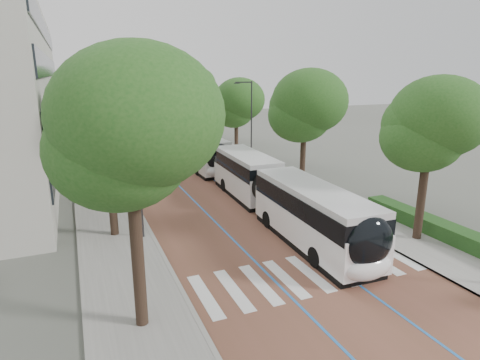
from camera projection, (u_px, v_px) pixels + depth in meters
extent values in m
plane|color=#51544C|center=(318.00, 285.00, 17.34)|extent=(160.00, 160.00, 0.00)
cube|color=brown|center=(148.00, 142.00, 52.93)|extent=(11.00, 140.00, 0.02)
cube|color=gray|center=(88.00, 146.00, 50.11)|extent=(4.00, 140.00, 0.12)
cube|color=gray|center=(202.00, 138.00, 55.73)|extent=(4.00, 140.00, 0.12)
cube|color=gray|center=(104.00, 145.00, 50.82)|extent=(0.20, 140.00, 0.14)
cube|color=gray|center=(189.00, 139.00, 55.02)|extent=(0.20, 140.00, 0.14)
cube|color=silver|center=(205.00, 296.00, 16.42)|extent=(0.55, 3.60, 0.01)
cube|color=silver|center=(233.00, 290.00, 16.89)|extent=(0.55, 3.60, 0.01)
cube|color=silver|center=(260.00, 284.00, 17.36)|extent=(0.55, 3.60, 0.01)
cube|color=silver|center=(285.00, 278.00, 17.83)|extent=(0.55, 3.60, 0.01)
cube|color=silver|center=(309.00, 273.00, 18.29)|extent=(0.55, 3.60, 0.01)
cube|color=silver|center=(332.00, 268.00, 18.76)|extent=(0.55, 3.60, 0.01)
cube|color=silver|center=(354.00, 263.00, 19.23)|extent=(0.55, 3.60, 0.01)
cube|color=silver|center=(375.00, 259.00, 19.70)|extent=(0.55, 3.60, 0.01)
cube|color=silver|center=(394.00, 254.00, 20.17)|extent=(0.55, 3.60, 0.01)
cube|color=#246AB8|center=(136.00, 143.00, 52.33)|extent=(0.12, 126.00, 0.01)
cube|color=#246AB8|center=(160.00, 141.00, 53.53)|extent=(0.12, 126.00, 0.01)
cube|color=black|center=(58.00, 137.00, 37.56)|extent=(0.12, 38.00, 1.60)
cube|color=black|center=(53.00, 103.00, 36.73)|extent=(0.12, 38.00, 1.60)
cube|color=black|center=(49.00, 67.00, 35.90)|extent=(0.12, 38.00, 1.60)
cube|color=black|center=(45.00, 31.00, 35.12)|extent=(0.12, 38.00, 1.60)
cube|color=#184116|center=(468.00, 240.00, 20.62)|extent=(1.20, 14.00, 0.80)
cylinder|color=#2E2E30|center=(251.00, 124.00, 38.40)|extent=(0.14, 0.14, 8.00)
cube|color=#2E2E30|center=(244.00, 82.00, 37.09)|extent=(1.70, 0.12, 0.12)
cube|color=#2E2E30|center=(237.00, 83.00, 36.85)|extent=(0.50, 0.20, 0.10)
cylinder|color=#2E2E30|center=(139.00, 166.00, 21.10)|extent=(0.14, 0.14, 8.00)
cylinder|color=black|center=(138.00, 264.00, 13.88)|extent=(0.44, 0.44, 4.94)
ellipsoid|color=#1E4E19|center=(129.00, 135.00, 12.72)|extent=(5.49, 5.49, 4.66)
cylinder|color=black|center=(112.00, 196.00, 21.92)|extent=(0.44, 0.44, 4.73)
ellipsoid|color=#1E4E19|center=(105.00, 117.00, 20.81)|extent=(5.38, 5.38, 4.57)
cylinder|color=black|center=(99.00, 164.00, 29.96)|extent=(0.44, 0.44, 4.51)
ellipsoid|color=#1E4E19|center=(94.00, 109.00, 28.90)|extent=(5.25, 5.25, 4.46)
cylinder|color=black|center=(92.00, 144.00, 38.87)|extent=(0.44, 0.44, 4.38)
ellipsoid|color=#1E4E19|center=(88.00, 102.00, 37.84)|extent=(5.44, 5.44, 4.62)
cylinder|color=black|center=(86.00, 129.00, 49.56)|extent=(0.44, 0.44, 4.36)
ellipsoid|color=#1E4E19|center=(83.00, 96.00, 48.53)|extent=(5.60, 5.60, 4.76)
cylinder|color=black|center=(82.00, 115.00, 62.85)|extent=(0.44, 0.44, 4.76)
ellipsoid|color=#1E4E19|center=(79.00, 87.00, 61.73)|extent=(6.22, 6.22, 5.29)
cylinder|color=black|center=(421.00, 202.00, 21.44)|extent=(0.44, 0.44, 4.35)
ellipsoid|color=#1E4E19|center=(430.00, 128.00, 20.42)|extent=(4.90, 4.90, 4.16)
cylinder|color=black|center=(303.00, 159.00, 32.12)|extent=(0.44, 0.44, 4.37)
ellipsoid|color=#1E4E19|center=(305.00, 109.00, 31.09)|extent=(5.89, 5.89, 5.01)
cylinder|color=black|center=(236.00, 137.00, 44.64)|extent=(0.44, 0.44, 3.88)
ellipsoid|color=#1E4E19|center=(236.00, 105.00, 43.73)|extent=(5.54, 5.54, 4.71)
cylinder|color=black|center=(195.00, 118.00, 58.76)|extent=(0.44, 0.44, 4.80)
ellipsoid|color=#1E4E19|center=(194.00, 88.00, 57.63)|extent=(5.57, 5.57, 4.73)
cylinder|color=black|center=(271.00, 188.00, 25.55)|extent=(2.33, 0.98, 2.30)
cube|color=white|center=(312.00, 222.00, 21.05)|extent=(2.84, 9.44, 1.82)
cube|color=black|center=(313.00, 202.00, 20.76)|extent=(2.87, 9.26, 0.97)
cube|color=#BBBBBE|center=(314.00, 190.00, 20.59)|extent=(2.78, 9.26, 0.31)
cube|color=black|center=(311.00, 242.00, 21.33)|extent=(2.77, 9.07, 0.35)
cube|color=white|center=(246.00, 179.00, 29.58)|extent=(2.78, 7.83, 1.82)
cube|color=black|center=(246.00, 164.00, 29.29)|extent=(2.81, 7.67, 0.97)
cube|color=#BBBBBE|center=(246.00, 156.00, 29.12)|extent=(2.72, 7.67, 0.31)
cube|color=black|center=(246.00, 193.00, 29.87)|extent=(2.72, 7.51, 0.35)
ellipsoid|color=black|center=(369.00, 242.00, 16.77)|extent=(2.39, 1.18, 2.28)
ellipsoid|color=white|center=(368.00, 268.00, 17.02)|extent=(2.38, 1.08, 1.14)
cylinder|color=black|center=(316.00, 257.00, 18.80)|extent=(0.34, 1.01, 1.00)
cylinder|color=black|center=(356.00, 250.00, 19.58)|extent=(0.34, 1.01, 1.00)
cylinder|color=black|center=(224.00, 185.00, 30.90)|extent=(0.34, 1.01, 1.00)
cylinder|color=black|center=(252.00, 182.00, 31.68)|extent=(0.34, 1.01, 1.00)
cylinder|color=black|center=(268.00, 219.00, 23.64)|extent=(0.34, 1.01, 1.00)
cylinder|color=black|center=(302.00, 215.00, 24.42)|extent=(0.34, 1.01, 1.00)
cube|color=white|center=(197.00, 153.00, 39.06)|extent=(2.71, 12.04, 1.82)
cube|color=black|center=(197.00, 142.00, 38.76)|extent=(2.75, 11.80, 0.97)
cube|color=#BBBBBE|center=(197.00, 135.00, 38.60)|extent=(2.66, 11.80, 0.31)
cube|color=black|center=(198.00, 164.00, 39.34)|extent=(2.65, 11.56, 0.35)
ellipsoid|color=black|center=(219.00, 157.00, 33.70)|extent=(2.37, 1.14, 2.28)
ellipsoid|color=white|center=(219.00, 170.00, 33.95)|extent=(2.37, 1.04, 1.14)
cylinder|color=black|center=(198.00, 170.00, 35.64)|extent=(0.32, 1.01, 1.00)
cylinder|color=black|center=(222.00, 168.00, 36.52)|extent=(0.32, 1.01, 1.00)
cylinder|color=black|center=(176.00, 155.00, 42.17)|extent=(0.32, 1.01, 1.00)
cylinder|color=black|center=(197.00, 153.00, 43.05)|extent=(0.32, 1.01, 1.00)
cube|color=white|center=(170.00, 136.00, 50.17)|extent=(3.19, 12.12, 1.82)
cube|color=black|center=(169.00, 126.00, 49.87)|extent=(3.21, 11.89, 0.97)
cube|color=#BBBBBE|center=(169.00, 121.00, 49.71)|extent=(3.12, 11.88, 0.31)
cube|color=black|center=(170.00, 144.00, 50.45)|extent=(3.11, 11.64, 0.35)
ellipsoid|color=black|center=(179.00, 136.00, 44.65)|extent=(2.41, 1.23, 2.28)
ellipsoid|color=white|center=(179.00, 147.00, 44.90)|extent=(2.40, 1.13, 1.14)
cylinder|color=black|center=(166.00, 147.00, 46.72)|extent=(0.36, 1.02, 1.00)
cylinder|color=black|center=(185.00, 146.00, 47.45)|extent=(0.36, 1.02, 1.00)
cylinder|color=black|center=(157.00, 138.00, 53.46)|extent=(0.36, 1.02, 1.00)
cylinder|color=black|center=(174.00, 137.00, 54.19)|extent=(0.36, 1.02, 1.00)
cube|color=white|center=(152.00, 124.00, 61.84)|extent=(3.31, 12.14, 1.82)
cube|color=black|center=(152.00, 116.00, 61.54)|extent=(3.34, 11.91, 0.97)
cube|color=#BBBBBE|center=(152.00, 112.00, 61.38)|extent=(3.25, 11.90, 0.31)
cube|color=black|center=(153.00, 131.00, 62.12)|extent=(3.23, 11.66, 0.35)
ellipsoid|color=black|center=(157.00, 123.00, 56.30)|extent=(2.42, 1.26, 2.28)
ellipsoid|color=white|center=(158.00, 131.00, 56.55)|extent=(2.41, 1.16, 1.14)
cylinder|color=black|center=(148.00, 132.00, 58.39)|extent=(0.37, 1.02, 1.00)
cylinder|color=black|center=(163.00, 131.00, 59.10)|extent=(0.37, 1.02, 1.00)
cylinder|color=black|center=(143.00, 126.00, 65.15)|extent=(0.37, 1.02, 1.00)
cylinder|color=black|center=(157.00, 125.00, 65.86)|extent=(0.37, 1.02, 1.00)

